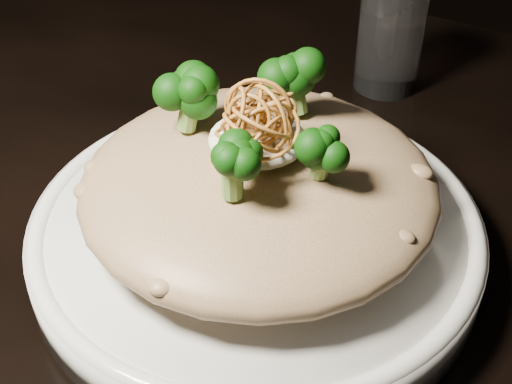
# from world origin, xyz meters

# --- Properties ---
(table) EXTENTS (1.10, 0.80, 0.75)m
(table) POSITION_xyz_m (0.00, 0.00, 0.67)
(table) COLOR black
(table) RESTS_ON ground
(plate) EXTENTS (0.31, 0.31, 0.03)m
(plate) POSITION_xyz_m (-0.00, -0.04, 0.77)
(plate) COLOR silver
(plate) RESTS_ON table
(risotto) EXTENTS (0.24, 0.24, 0.05)m
(risotto) POSITION_xyz_m (-0.00, -0.03, 0.81)
(risotto) COLOR brown
(risotto) RESTS_ON plate
(broccoli) EXTENTS (0.15, 0.15, 0.05)m
(broccoli) POSITION_xyz_m (-0.01, -0.03, 0.86)
(broccoli) COLOR black
(broccoli) RESTS_ON risotto
(cheese) EXTENTS (0.06, 0.06, 0.02)m
(cheese) POSITION_xyz_m (-0.01, -0.03, 0.84)
(cheese) COLOR white
(cheese) RESTS_ON risotto
(shallots) EXTENTS (0.07, 0.07, 0.04)m
(shallots) POSITION_xyz_m (-0.00, -0.04, 0.87)
(shallots) COLOR brown
(shallots) RESTS_ON cheese
(drinking_glass) EXTENTS (0.08, 0.08, 0.11)m
(drinking_glass) POSITION_xyz_m (-0.02, 0.23, 0.80)
(drinking_glass) COLOR silver
(drinking_glass) RESTS_ON table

